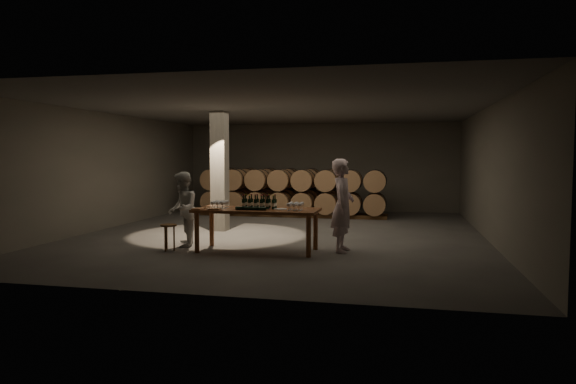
% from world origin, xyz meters
% --- Properties ---
extents(room, '(12.00, 12.00, 12.00)m').
position_xyz_m(room, '(-1.80, 0.20, 1.60)').
color(room, '#4C4947').
rests_on(room, ground).
extents(tasting_table, '(2.60, 1.10, 0.90)m').
position_xyz_m(tasting_table, '(0.00, -2.50, 0.80)').
color(tasting_table, brown).
rests_on(tasting_table, ground).
extents(barrel_stack_back, '(4.70, 0.95, 1.57)m').
position_xyz_m(barrel_stack_back, '(-1.35, 5.20, 0.83)').
color(barrel_stack_back, brown).
rests_on(barrel_stack_back, ground).
extents(barrel_stack_front, '(6.26, 0.95, 1.57)m').
position_xyz_m(barrel_stack_front, '(-0.57, 3.80, 0.83)').
color(barrel_stack_front, brown).
rests_on(barrel_stack_front, ground).
extents(bottle_cluster, '(0.73, 0.23, 0.30)m').
position_xyz_m(bottle_cluster, '(0.04, -2.44, 1.01)').
color(bottle_cluster, black).
rests_on(bottle_cluster, tasting_table).
extents(lying_bottles, '(0.74, 0.07, 0.07)m').
position_xyz_m(lying_bottles, '(-0.03, -2.81, 0.94)').
color(lying_bottles, black).
rests_on(lying_bottles, tasting_table).
extents(glass_cluster_left, '(0.30, 0.41, 0.16)m').
position_xyz_m(glass_cluster_left, '(-0.80, -2.55, 1.02)').
color(glass_cluster_left, silver).
rests_on(glass_cluster_left, tasting_table).
extents(glass_cluster_right, '(0.30, 0.41, 0.16)m').
position_xyz_m(glass_cluster_right, '(0.85, -2.60, 1.02)').
color(glass_cluster_right, silver).
rests_on(glass_cluster_right, tasting_table).
extents(plate, '(0.27, 0.27, 0.02)m').
position_xyz_m(plate, '(0.52, -2.53, 0.91)').
color(plate, silver).
rests_on(plate, tasting_table).
extents(notebook_near, '(0.25, 0.21, 0.03)m').
position_xyz_m(notebook_near, '(-0.81, -2.88, 0.92)').
color(notebook_near, '#925C35').
rests_on(notebook_near, tasting_table).
extents(notebook_corner, '(0.23, 0.28, 0.02)m').
position_xyz_m(notebook_corner, '(-1.17, -2.85, 0.91)').
color(notebook_corner, '#925C35').
rests_on(notebook_corner, tasting_table).
extents(pen, '(0.13, 0.04, 0.01)m').
position_xyz_m(pen, '(-0.66, -2.95, 0.91)').
color(pen, black).
rests_on(pen, tasting_table).
extents(stool, '(0.34, 0.34, 0.57)m').
position_xyz_m(stool, '(-1.84, -2.88, 0.46)').
color(stool, brown).
rests_on(stool, ground).
extents(person_man, '(0.50, 0.73, 1.95)m').
position_xyz_m(person_man, '(1.77, -2.19, 0.98)').
color(person_man, beige).
rests_on(person_man, ground).
extents(person_woman, '(0.87, 0.98, 1.66)m').
position_xyz_m(person_woman, '(-1.77, -2.31, 0.83)').
color(person_woman, silver).
rests_on(person_woman, ground).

